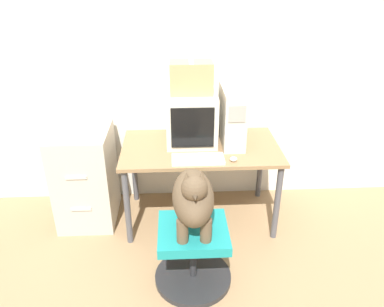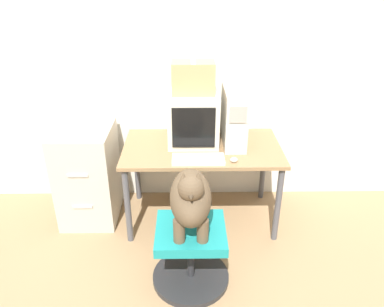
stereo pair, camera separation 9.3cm
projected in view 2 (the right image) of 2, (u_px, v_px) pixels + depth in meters
name	position (u px, v px, depth m)	size (l,w,h in m)	color
ground_plane	(203.00, 243.00, 3.12)	(12.00, 12.00, 0.00)	#937551
wall_back	(201.00, 64.00, 3.24)	(8.00, 0.05, 2.60)	silver
desk	(202.00, 155.00, 3.16)	(1.31, 0.74, 0.72)	olive
crt_monitor	(193.00, 118.00, 3.12)	(0.41, 0.44, 0.42)	beige
pc_tower	(234.00, 116.00, 3.09)	(0.18, 0.49, 0.47)	beige
keyboard	(198.00, 159.00, 2.89)	(0.40, 0.17, 0.03)	silver
computer_mouse	(234.00, 160.00, 2.87)	(0.06, 0.05, 0.04)	beige
office_chair	(191.00, 253.00, 2.66)	(0.56, 0.56, 0.47)	#262628
dog	(191.00, 197.00, 2.44)	(0.28, 0.54, 0.51)	brown
filing_cabinet	(88.00, 174.00, 3.29)	(0.47, 0.57, 0.86)	#B7B2A3
cardboard_box	(193.00, 78.00, 2.97)	(0.34, 0.21, 0.26)	tan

